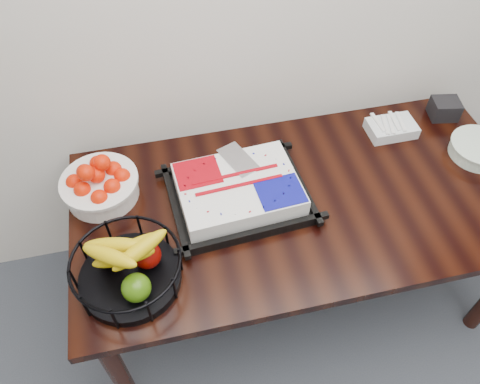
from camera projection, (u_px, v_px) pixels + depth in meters
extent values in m
cube|color=black|center=(303.00, 201.00, 1.85)|extent=(1.80, 0.90, 0.04)
cylinder|color=black|center=(118.00, 373.00, 1.79)|extent=(0.07, 0.07, 0.71)
cylinder|color=black|center=(109.00, 221.00, 2.25)|extent=(0.07, 0.07, 0.71)
cylinder|color=black|center=(421.00, 166.00, 2.49)|extent=(0.07, 0.07, 0.71)
cube|color=black|center=(238.00, 198.00, 1.82)|extent=(0.54, 0.44, 0.02)
cube|color=white|center=(238.00, 189.00, 1.78)|extent=(0.47, 0.37, 0.08)
cube|color=#9F030E|center=(199.00, 171.00, 1.79)|extent=(0.18, 0.16, 0.00)
cube|color=#0B0D81|center=(279.00, 194.00, 1.71)|extent=(0.18, 0.16, 0.00)
cube|color=silver|center=(240.00, 159.00, 1.83)|extent=(0.15, 0.20, 0.00)
cylinder|color=white|center=(101.00, 188.00, 1.81)|extent=(0.28, 0.28, 0.09)
cylinder|color=white|center=(99.00, 181.00, 1.78)|extent=(0.30, 0.30, 0.01)
cylinder|color=black|center=(131.00, 277.00, 1.59)|extent=(0.34, 0.34, 0.03)
torus|color=black|center=(125.00, 261.00, 1.51)|extent=(0.37, 0.37, 0.01)
cylinder|color=white|center=(479.00, 150.00, 1.97)|extent=(0.23, 0.23, 0.05)
cube|color=silver|center=(391.00, 128.00, 2.06)|extent=(0.21, 0.13, 0.05)
cube|color=black|center=(444.00, 109.00, 2.11)|extent=(0.14, 0.12, 0.09)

